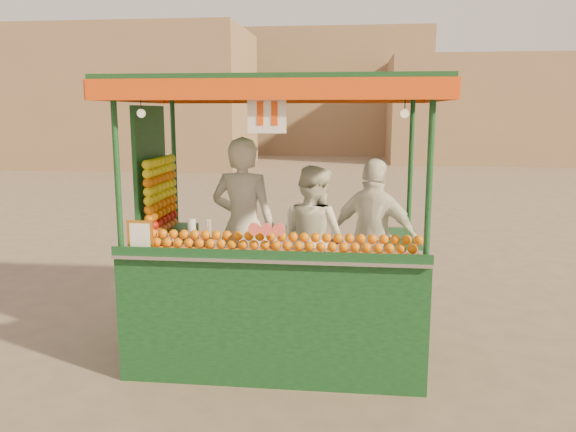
# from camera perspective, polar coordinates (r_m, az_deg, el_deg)

# --- Properties ---
(ground) EXTENTS (90.00, 90.00, 0.00)m
(ground) POSITION_cam_1_polar(r_m,az_deg,el_deg) (6.02, -1.84, -13.50)
(ground) COLOR brown
(ground) RESTS_ON ground
(building_left) EXTENTS (10.00, 6.00, 6.00)m
(building_left) POSITION_cam_1_polar(r_m,az_deg,el_deg) (27.27, -14.81, 11.23)
(building_left) COLOR #8B6D4F
(building_left) RESTS_ON ground
(building_right) EXTENTS (9.00, 6.00, 5.00)m
(building_right) POSITION_cam_1_polar(r_m,az_deg,el_deg) (30.08, 18.73, 9.97)
(building_right) COLOR #8B6D4F
(building_right) RESTS_ON ground
(building_center) EXTENTS (14.00, 7.00, 7.00)m
(building_center) POSITION_cam_1_polar(r_m,az_deg,el_deg) (35.57, 2.08, 12.09)
(building_center) COLOR #8B6D4F
(building_center) RESTS_ON ground
(juice_cart) EXTENTS (3.02, 1.95, 2.74)m
(juice_cart) POSITION_cam_1_polar(r_m,az_deg,el_deg) (5.66, -1.68, -5.48)
(juice_cart) COLOR #0D321A
(juice_cart) RESTS_ON ground
(vendor_left) EXTENTS (0.73, 0.53, 1.87)m
(vendor_left) POSITION_cam_1_polar(r_m,az_deg,el_deg) (6.02, -4.47, -0.99)
(vendor_left) COLOR silver
(vendor_left) RESTS_ON ground
(vendor_middle) EXTENTS (0.97, 0.92, 1.57)m
(vendor_middle) POSITION_cam_1_polar(r_m,az_deg,el_deg) (6.02, 2.44, -2.39)
(vendor_middle) COLOR silver
(vendor_middle) RESTS_ON ground
(vendor_right) EXTENTS (1.05, 0.77, 1.65)m
(vendor_right) POSITION_cam_1_polar(r_m,az_deg,el_deg) (5.96, 8.57, -2.23)
(vendor_right) COLOR white
(vendor_right) RESTS_ON ground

